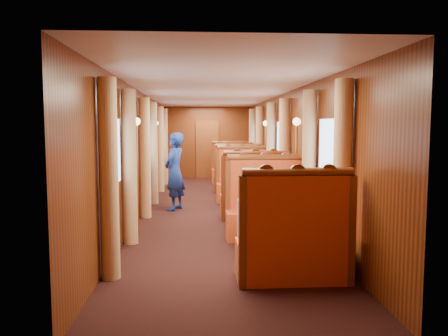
{
  "coord_description": "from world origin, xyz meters",
  "views": [
    {
      "loc": [
        -0.35,
        -9.38,
        1.78
      ],
      "look_at": [
        0.13,
        -1.57,
        1.05
      ],
      "focal_mm": 35.0,
      "sensor_mm": 36.0,
      "label": 1
    }
  ],
  "objects": [
    {
      "name": "sconce_left_fore",
      "position": [
        -1.4,
        -1.75,
        1.38
      ],
      "size": [
        0.14,
        0.14,
        1.95
      ],
      "color": "#BF8C3F",
      "rests_on": "floor"
    },
    {
      "name": "teapot_back",
      "position": [
        0.68,
        -3.44,
        0.81
      ],
      "size": [
        0.17,
        0.15,
        0.12
      ],
      "primitive_type": null,
      "rotation": [
        0.0,
        0.0,
        0.35
      ],
      "color": "silver",
      "rests_on": "tea_tray"
    },
    {
      "name": "cup_inboard",
      "position": [
        0.34,
        -3.35,
        0.86
      ],
      "size": [
        0.08,
        0.08,
        0.26
      ],
      "rotation": [
        0.0,
        0.0,
        -0.3
      ],
      "color": "white",
      "rests_on": "table_near"
    },
    {
      "name": "window_right_near",
      "position": [
        1.49,
        -3.5,
        1.45
      ],
      "size": [
        0.01,
        1.2,
        0.9
      ],
      "primitive_type": null,
      "rotation": [
        1.57,
        0.0,
        -1.57
      ],
      "color": "#8CADD8",
      "rests_on": "wall_right"
    },
    {
      "name": "window_left_near",
      "position": [
        -1.49,
        -3.5,
        1.45
      ],
      "size": [
        0.01,
        1.2,
        0.9
      ],
      "primitive_type": null,
      "rotation": [
        1.57,
        0.0,
        1.57
      ],
      "color": "#8CADD8",
      "rests_on": "wall_left"
    },
    {
      "name": "curtain_right_mid_b",
      "position": [
        1.38,
        0.78,
        1.18
      ],
      "size": [
        0.22,
        0.22,
        2.35
      ],
      "primitive_type": "cylinder",
      "color": "tan",
      "rests_on": "floor"
    },
    {
      "name": "window_right_far",
      "position": [
        1.49,
        3.5,
        1.45
      ],
      "size": [
        0.01,
        1.2,
        0.9
      ],
      "primitive_type": null,
      "rotation": [
        1.57,
        0.0,
        -1.57
      ],
      "color": "#8CADD8",
      "rests_on": "wall_right"
    },
    {
      "name": "curtain_left_far_b",
      "position": [
        -1.38,
        4.28,
        1.18
      ],
      "size": [
        0.22,
        0.22,
        2.35
      ],
      "primitive_type": "cylinder",
      "color": "tan",
      "rests_on": "floor"
    },
    {
      "name": "banquette_far_fwd",
      "position": [
        0.75,
        2.49,
        0.42
      ],
      "size": [
        1.3,
        0.55,
        1.34
      ],
      "color": "#B01E13",
      "rests_on": "floor"
    },
    {
      "name": "wall_left",
      "position": [
        -1.5,
        0.0,
        1.25
      ],
      "size": [
        0.01,
        12.0,
        2.5
      ],
      "primitive_type": null,
      "rotation": [
        1.57,
        0.0,
        1.57
      ],
      "color": "brown",
      "rests_on": "floor"
    },
    {
      "name": "curtain_right_far_b",
      "position": [
        1.38,
        4.28,
        1.18
      ],
      "size": [
        0.22,
        0.22,
        2.35
      ],
      "primitive_type": "cylinder",
      "color": "tan",
      "rests_on": "floor"
    },
    {
      "name": "sconce_right_aft",
      "position": [
        1.4,
        1.75,
        1.38
      ],
      "size": [
        0.14,
        0.14,
        1.95
      ],
      "color": "#BF8C3F",
      "rests_on": "floor"
    },
    {
      "name": "doorway_far",
      "position": [
        0.0,
        5.97,
        1.0
      ],
      "size": [
        0.8,
        0.04,
        2.0
      ],
      "primitive_type": "cube",
      "color": "brown",
      "rests_on": "floor"
    },
    {
      "name": "curtain_left_near_a",
      "position": [
        -1.38,
        -4.28,
        1.18
      ],
      "size": [
        0.22,
        0.22,
        2.35
      ],
      "primitive_type": "cylinder",
      "color": "tan",
      "rests_on": "floor"
    },
    {
      "name": "sconce_right_fore",
      "position": [
        1.4,
        -1.75,
        1.38
      ],
      "size": [
        0.14,
        0.14,
        1.95
      ],
      "color": "#BF8C3F",
      "rests_on": "floor"
    },
    {
      "name": "curtain_left_mid_b",
      "position": [
        -1.38,
        0.78,
        1.18
      ],
      "size": [
        0.22,
        0.22,
        2.35
      ],
      "primitive_type": "cylinder",
      "color": "tan",
      "rests_on": "floor"
    },
    {
      "name": "window_right_mid",
      "position": [
        1.49,
        0.0,
        1.45
      ],
      "size": [
        0.01,
        1.2,
        0.9
      ],
      "primitive_type": null,
      "rotation": [
        1.57,
        0.0,
        -1.57
      ],
      "color": "#8CADD8",
      "rests_on": "wall_right"
    },
    {
      "name": "banquette_mid_fwd",
      "position": [
        0.75,
        -1.01,
        0.42
      ],
      "size": [
        1.3,
        0.55,
        1.34
      ],
      "color": "#B01E13",
      "rests_on": "floor"
    },
    {
      "name": "tea_tray",
      "position": [
        0.61,
        -3.51,
        0.76
      ],
      "size": [
        0.35,
        0.27,
        0.01
      ],
      "primitive_type": "cube",
      "rotation": [
        0.0,
        0.0,
        -0.02
      ],
      "color": "silver",
      "rests_on": "table_near"
    },
    {
      "name": "teapot_right",
      "position": [
        0.74,
        -3.65,
        0.82
      ],
      "size": [
        0.17,
        0.13,
        0.14
      ],
      "primitive_type": null,
      "rotation": [
        0.0,
        0.0,
        -0.01
      ],
      "color": "silver",
      "rests_on": "tea_tray"
    },
    {
      "name": "fruit_plate",
      "position": [
        1.05,
        -3.64,
        0.77
      ],
      "size": [
        0.22,
        0.22,
        0.05
      ],
      "rotation": [
        0.0,
        0.0,
        0.17
      ],
      "color": "white",
      "rests_on": "table_near"
    },
    {
      "name": "ceiling",
      "position": [
        0.0,
        0.0,
        2.5
      ],
      "size": [
        3.0,
        12.0,
        0.01
      ],
      "primitive_type": null,
      "rotation": [
        3.14,
        0.0,
        0.0
      ],
      "color": "silver",
      "rests_on": "wall_left"
    },
    {
      "name": "banquette_mid_aft",
      "position": [
        0.75,
        1.01,
        0.42
      ],
      "size": [
        1.3,
        0.55,
        1.34
      ],
      "color": "#B01E13",
      "rests_on": "floor"
    },
    {
      "name": "banquette_near_fwd",
      "position": [
        0.75,
        -4.51,
        0.42
      ],
      "size": [
        1.3,
        0.55,
        1.34
      ],
      "color": "#B01E13",
      "rests_on": "floor"
    },
    {
      "name": "curtain_left_mid_a",
      "position": [
        -1.38,
        -0.78,
        1.18
      ],
      "size": [
        0.22,
        0.22,
        2.35
      ],
      "primitive_type": "cylinder",
      "color": "tan",
      "rests_on": "floor"
    },
    {
      "name": "table_near",
      "position": [
        0.75,
        -3.5,
        0.38
      ],
      "size": [
        1.05,
        0.72,
        0.75
      ],
      "primitive_type": "cube",
      "color": "white",
      "rests_on": "floor"
    },
    {
      "name": "floor",
      "position": [
        0.0,
        0.0,
        0.0
      ],
      "size": [
        3.0,
        12.0,
        0.01
      ],
      "primitive_type": null,
      "color": "black",
      "rests_on": "ground"
    },
    {
      "name": "steward",
      "position": [
        -0.84,
        -0.03,
        0.83
      ],
      "size": [
        0.6,
        0.72,
        1.67
      ],
      "primitive_type": "imported",
      "rotation": [
        0.0,
        0.0,
        -1.97
      ],
      "color": "navy",
      "rests_on": "floor"
    },
    {
      "name": "wall_near",
      "position": [
        0.0,
        -6.0,
        1.25
      ],
      "size": [
        3.0,
        0.01,
        2.5
      ],
      "primitive_type": null,
      "rotation": [
        -1.57,
        0.0,
        0.0
      ],
      "color": "brown",
      "rests_on": "floor"
    },
    {
      "name": "banquette_near_aft",
      "position": [
        0.75,
        -2.49,
        0.42
      ],
      "size": [
        1.3,
        0.55,
        1.34
      ],
      "color": "#B01E13",
      "rests_on": "floor"
    },
    {
      "name": "curtain_right_mid_a",
      "position": [
        1.38,
        -0.78,
        1.18
      ],
      "size": [
        0.22,
        0.22,
        2.35
      ],
      "primitive_type": "cylinder",
      "color": "tan",
      "rests_on": "floor"
    },
    {
      "name": "table_mid",
      "position": [
        0.75,
        0.0,
        0.38
      ],
      "size": [
        1.05,
        0.72,
        0.75
      ],
      "primitive_type": "cube",
      "color": "white",
      "rests_on": "floor"
    },
    {
      "name": "window_left_far",
      "position": [
        -1.49,
        3.5,
        1.45
      ],
      "size": [
        0.01,
        1.2,
        0.9
      ],
      "primitive_type": null,
      "rotation": [
        1.57,
        0.0,
        1.57
      ],
      "color": "#8CADD8",
      "rests_on": "wall_left"
    },
    {
      "name": "sconce_left_aft",
      "position": [
        -1.4,
        1.75,
        1.38
      ],
      "size": [
        0.14,
        0.14,
        1.95
      ],
      "color": "#BF8C3F",
      "rests_on": "floor"
    },
    {
      "name": "window_left_mid",
      "position": [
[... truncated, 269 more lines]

